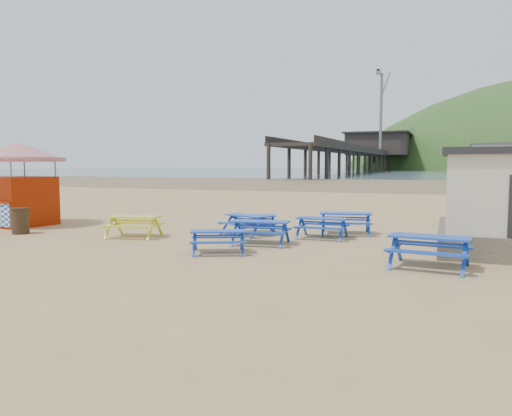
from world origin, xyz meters
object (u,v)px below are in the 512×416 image
at_px(picnic_table_yellow, 134,227).
at_px(ice_cream_kiosk, 18,173).
at_px(picnic_table_blue_a, 254,224).
at_px(picnic_table_blue_b, 248,225).
at_px(litter_bin, 20,221).

height_order(picnic_table_yellow, ice_cream_kiosk, ice_cream_kiosk).
relative_size(picnic_table_blue_a, ice_cream_kiosk, 0.45).
distance_m(picnic_table_blue_b, litter_bin, 8.76).
bearing_deg(picnic_table_blue_a, picnic_table_blue_b, -120.21).
bearing_deg(picnic_table_blue_b, picnic_table_blue_a, 105.20).
xyz_separation_m(picnic_table_blue_b, ice_cream_kiosk, (-10.38, -0.87, 1.90)).
height_order(picnic_table_blue_b, ice_cream_kiosk, ice_cream_kiosk).
distance_m(picnic_table_blue_a, picnic_table_blue_b, 0.55).
xyz_separation_m(picnic_table_blue_b, litter_bin, (-8.27, -2.88, 0.13)).
distance_m(picnic_table_blue_a, litter_bin, 9.01).
height_order(picnic_table_blue_a, ice_cream_kiosk, ice_cream_kiosk).
bearing_deg(litter_bin, picnic_table_yellow, 9.89).
bearing_deg(picnic_table_yellow, picnic_table_blue_a, 23.92).
xyz_separation_m(ice_cream_kiosk, litter_bin, (2.11, -2.01, -1.77)).
height_order(picnic_table_yellow, litter_bin, litter_bin).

